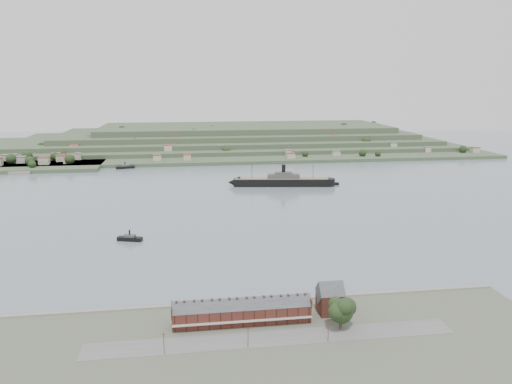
{
  "coord_description": "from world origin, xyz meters",
  "views": [
    {
      "loc": [
        -30.96,
        -350.36,
        96.24
      ],
      "look_at": [
        24.63,
        30.0,
        11.32
      ],
      "focal_mm": 35.0,
      "sensor_mm": 36.0,
      "label": 1
    }
  ],
  "objects": [
    {
      "name": "ground",
      "position": [
        0.0,
        0.0,
        0.0
      ],
      "size": [
        1400.0,
        1400.0,
        0.0
      ],
      "primitive_type": "plane",
      "color": "slate",
      "rests_on": "ground"
    },
    {
      "name": "near_shore",
      "position": [
        0.0,
        -186.75,
        1.01
      ],
      "size": [
        220.0,
        80.0,
        2.6
      ],
      "color": "#4C5142",
      "rests_on": "ground"
    },
    {
      "name": "tugboat",
      "position": [
        -65.71,
        -46.91,
        1.7
      ],
      "size": [
        16.04,
        8.48,
        6.98
      ],
      "color": "black",
      "rests_on": "ground"
    },
    {
      "name": "fig_tree",
      "position": [
        27.81,
        -178.74,
        10.13
      ],
      "size": [
        11.93,
        10.33,
        13.31
      ],
      "color": "#412F1E",
      "rests_on": "ground"
    },
    {
      "name": "ferry_east",
      "position": [
        107.34,
        102.46,
        1.45
      ],
      "size": [
        16.47,
        6.43,
        6.01
      ],
      "color": "black",
      "rests_on": "ground"
    },
    {
      "name": "gabled_building",
      "position": [
        27.5,
        -164.0,
        8.19
      ],
      "size": [
        10.4,
        10.18,
        14.09
      ],
      "color": "#462019",
      "rests_on": "ground"
    },
    {
      "name": "steamship",
      "position": [
        57.34,
        104.27,
        4.51
      ],
      "size": [
        101.56,
        25.13,
        24.42
      ],
      "color": "black",
      "rests_on": "ground"
    },
    {
      "name": "far_peninsula",
      "position": [
        27.91,
        393.1,
        11.88
      ],
      "size": [
        760.0,
        309.0,
        30.0
      ],
      "color": "#33462E",
      "rests_on": "ground"
    },
    {
      "name": "terrace_row",
      "position": [
        -10.0,
        -168.02,
        6.84
      ],
      "size": [
        55.6,
        9.8,
        11.07
      ],
      "color": "#462019",
      "rests_on": "ground"
    },
    {
      "name": "ferry_west",
      "position": [
        -97.42,
        225.0,
        1.86
      ],
      "size": [
        21.34,
        9.93,
        7.72
      ],
      "color": "black",
      "rests_on": "ground"
    }
  ]
}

